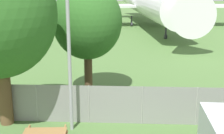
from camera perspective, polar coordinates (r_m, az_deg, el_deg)
perimeter_fence at (r=15.06m, az=-4.26°, el=-6.82°), size 56.07×0.07×1.88m
airplane at (r=48.37m, az=6.88°, el=11.60°), size 32.26×40.63×12.20m
tree_near_hangar at (r=18.08m, az=-4.54°, el=8.24°), size 4.00×4.00×6.64m
light_mast at (r=13.44m, az=-8.04°, el=8.05°), size 0.44×0.44×8.13m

